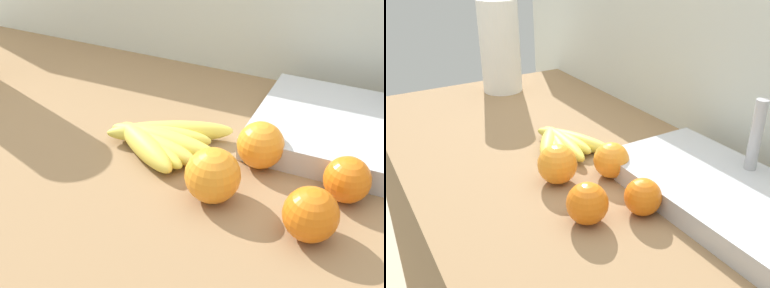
# 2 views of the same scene
# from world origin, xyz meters

# --- Properties ---
(wall_back) EXTENTS (1.98, 0.06, 1.30)m
(wall_back) POSITION_xyz_m (0.00, 0.38, 0.65)
(wall_back) COLOR silver
(wall_back) RESTS_ON ground
(banana_bunch) EXTENTS (0.21, 0.18, 0.04)m
(banana_bunch) POSITION_xyz_m (-0.16, 0.02, 0.95)
(banana_bunch) COLOR #E6CE4C
(banana_bunch) RESTS_ON counter
(orange_center) EXTENTS (0.07, 0.07, 0.07)m
(orange_center) POSITION_xyz_m (0.15, 0.02, 0.96)
(orange_center) COLOR orange
(orange_center) RESTS_ON counter
(orange_far_right) EXTENTS (0.08, 0.08, 0.08)m
(orange_far_right) POSITION_xyz_m (0.01, 0.05, 0.97)
(orange_far_right) COLOR orange
(orange_far_right) RESTS_ON counter
(orange_back_left) EXTENTS (0.08, 0.08, 0.08)m
(orange_back_left) POSITION_xyz_m (0.12, -0.09, 0.97)
(orange_back_left) COLOR orange
(orange_back_left) RESTS_ON counter
(orange_back_right) EXTENTS (0.08, 0.08, 0.08)m
(orange_back_right) POSITION_xyz_m (-0.03, -0.06, 0.97)
(orange_back_right) COLOR orange
(orange_back_right) RESTS_ON counter
(paper_towel_roll) EXTENTS (0.13, 0.13, 0.32)m
(paper_towel_roll) POSITION_xyz_m (-0.66, 0.07, 1.07)
(paper_towel_roll) COLOR white
(paper_towel_roll) RESTS_ON counter
(sink_basin) EXTENTS (0.44, 0.26, 0.19)m
(sink_basin) POSITION_xyz_m (0.19, 0.17, 0.95)
(sink_basin) COLOR #B7BABF
(sink_basin) RESTS_ON counter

